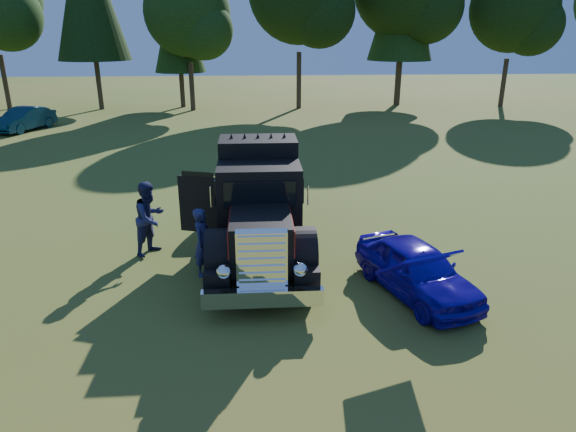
{
  "coord_description": "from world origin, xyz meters",
  "views": [
    {
      "loc": [
        0.51,
        -9.82,
        5.71
      ],
      "look_at": [
        1.3,
        2.02,
        1.39
      ],
      "focal_mm": 32.0,
      "sensor_mm": 36.0,
      "label": 1
    }
  ],
  "objects_px": {
    "hotrod_coupe": "(417,269)",
    "spectator_far": "(150,218)",
    "diamond_t_truck": "(259,210)",
    "spectator_near": "(203,242)",
    "distant_teal_car": "(24,119)"
  },
  "relations": [
    {
      "from": "hotrod_coupe",
      "to": "spectator_near",
      "type": "distance_m",
      "value": 5.08
    },
    {
      "from": "diamond_t_truck",
      "to": "spectator_near",
      "type": "relative_size",
      "value": 4.18
    },
    {
      "from": "hotrod_coupe",
      "to": "spectator_far",
      "type": "height_order",
      "value": "spectator_far"
    },
    {
      "from": "diamond_t_truck",
      "to": "hotrod_coupe",
      "type": "bearing_deg",
      "value": -33.97
    },
    {
      "from": "distant_teal_car",
      "to": "hotrod_coupe",
      "type": "bearing_deg",
      "value": -32.65
    },
    {
      "from": "spectator_near",
      "to": "distant_teal_car",
      "type": "height_order",
      "value": "spectator_near"
    },
    {
      "from": "spectator_near",
      "to": "distant_teal_car",
      "type": "distance_m",
      "value": 23.58
    },
    {
      "from": "diamond_t_truck",
      "to": "distant_teal_car",
      "type": "distance_m",
      "value": 23.51
    },
    {
      "from": "spectator_near",
      "to": "spectator_far",
      "type": "height_order",
      "value": "spectator_far"
    },
    {
      "from": "diamond_t_truck",
      "to": "hotrod_coupe",
      "type": "height_order",
      "value": "diamond_t_truck"
    },
    {
      "from": "hotrod_coupe",
      "to": "spectator_near",
      "type": "bearing_deg",
      "value": 164.71
    },
    {
      "from": "hotrod_coupe",
      "to": "distant_teal_car",
      "type": "relative_size",
      "value": 1.01
    },
    {
      "from": "diamond_t_truck",
      "to": "distant_teal_car",
      "type": "bearing_deg",
      "value": 125.86
    },
    {
      "from": "diamond_t_truck",
      "to": "distant_teal_car",
      "type": "xyz_separation_m",
      "value": [
        -13.77,
        19.04,
        -0.6
      ]
    },
    {
      "from": "diamond_t_truck",
      "to": "spectator_near",
      "type": "xyz_separation_m",
      "value": [
        -1.39,
        -1.02,
        -0.42
      ]
    }
  ]
}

